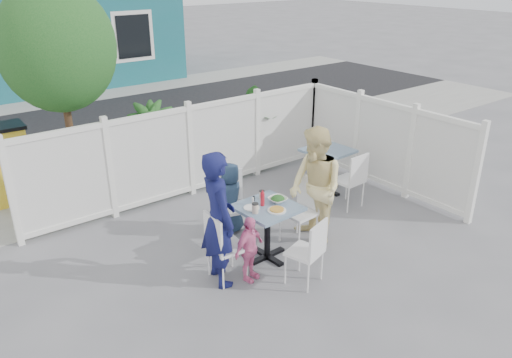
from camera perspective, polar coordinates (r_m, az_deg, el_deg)
ground at (r=7.19m, az=2.00°, el=-8.30°), size 80.00×80.00×0.00m
near_sidewalk at (r=10.09m, az=-11.81°, el=0.93°), size 24.00×2.60×0.01m
street at (r=13.36m, az=-18.95°, el=5.71°), size 24.00×5.00×0.01m
far_sidewalk at (r=16.24m, az=-22.70°, el=8.17°), size 24.00×1.60×0.01m
fence_back at (r=8.69m, az=-7.50°, el=3.05°), size 5.86×0.08×1.60m
fence_right at (r=9.21m, az=14.25°, el=3.71°), size 0.08×3.66×1.60m
tree at (r=8.41m, az=-21.76°, el=13.71°), size 1.80×1.62×3.59m
utility_cabinet at (r=9.35m, az=-26.62°, el=1.29°), size 0.71×0.52×1.30m
potted_shrub_a at (r=9.10m, az=-11.94°, el=3.67°), size 1.22×1.22×1.56m
potted_shrub_b at (r=9.97m, az=-1.59°, el=5.68°), size 1.44×1.57×1.49m
main_table at (r=6.75m, az=1.32°, el=-4.50°), size 0.80×0.80×0.80m
spare_table at (r=8.87m, az=8.17°, el=2.27°), size 0.80×0.80×0.80m
chair_left at (r=6.34m, az=-3.97°, el=-7.23°), size 0.45×0.46×0.95m
chair_right at (r=7.23m, az=5.41°, el=-2.97°), size 0.47×0.48×1.00m
chair_back at (r=7.35m, az=-2.97°, el=-2.36°), size 0.57×0.55×1.01m
chair_near at (r=6.30m, az=6.20°, el=-7.85°), size 0.51×0.50×0.90m
chair_spare at (r=8.34m, az=10.99°, el=0.25°), size 0.45×0.44×0.96m
man at (r=6.18m, az=-4.32°, el=-4.57°), size 0.55×0.72×1.77m
woman at (r=7.07m, az=6.81°, el=-1.02°), size 0.82×0.96×1.75m
boy at (r=7.47m, az=-2.98°, el=-2.20°), size 0.62×0.49×1.11m
toddler at (r=6.39m, az=-0.79°, el=-8.02°), size 0.57×0.35×0.90m
plate_main at (r=6.55m, az=2.39°, el=-3.60°), size 0.25×0.25×0.02m
plate_side at (r=6.61m, az=-0.51°, el=-3.30°), size 0.21×0.21×0.01m
salad_bowl at (r=6.79m, az=2.51°, el=-2.37°), size 0.25×0.25×0.06m
coffee_cup_a at (r=6.47m, az=-0.10°, el=-3.39°), size 0.08×0.08×0.13m
coffee_cup_b at (r=6.86m, az=0.67°, el=-1.84°), size 0.07×0.07×0.11m
ketchup_bottle at (r=6.65m, az=0.74°, el=-2.33°), size 0.06×0.06×0.18m
salt_shaker at (r=6.76m, az=-0.36°, el=-2.42°), size 0.03×0.03×0.07m
pepper_shaker at (r=6.80m, az=-0.25°, el=-2.25°), size 0.03×0.03×0.07m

